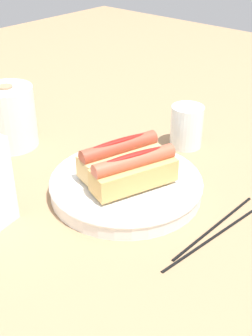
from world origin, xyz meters
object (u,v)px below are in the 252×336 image
(serving_bowl, at_px, (126,185))
(water_glass, at_px, (187,127))
(hotdog_back, at_px, (118,157))
(chopstick_far, at_px, (211,238))
(chopstick_near, at_px, (215,226))
(hotdog_front, at_px, (134,171))
(paper_towel_roll, at_px, (9,117))

(serving_bowl, relative_size, water_glass, 3.04)
(hotdog_back, xyz_separation_m, water_glass, (0.21, -0.00, -0.02))
(water_glass, relative_size, chopstick_far, 0.41)
(water_glass, xyz_separation_m, chopstick_near, (-0.20, -0.20, -0.04))
(hotdog_front, relative_size, hotdog_back, 1.00)
(hotdog_front, xyz_separation_m, water_glass, (0.23, 0.05, -0.02))
(hotdog_front, distance_m, chopstick_near, 0.16)
(hotdog_front, xyz_separation_m, hotdog_back, (0.02, 0.05, 0.00))
(hotdog_front, distance_m, paper_towel_roll, 0.33)
(chopstick_near, relative_size, chopstick_far, 1.00)
(water_glass, xyz_separation_m, paper_towel_roll, (-0.24, 0.28, 0.02))
(serving_bowl, relative_size, paper_towel_roll, 2.04)
(water_glass, distance_m, chopstick_near, 0.29)
(serving_bowl, distance_m, paper_towel_roll, 0.31)
(serving_bowl, xyz_separation_m, water_glass, (0.22, 0.02, 0.03))
(serving_bowl, bearing_deg, chopstick_far, -93.09)
(hotdog_back, distance_m, chopstick_far, 0.22)
(hotdog_back, distance_m, chopstick_near, 0.21)
(hotdog_back, distance_m, water_glass, 0.21)
(paper_towel_roll, xyz_separation_m, chopstick_far, (0.01, -0.49, -0.06))
(serving_bowl, bearing_deg, paper_towel_roll, 93.91)
(hotdog_front, bearing_deg, chopstick_far, -90.45)
(hotdog_back, bearing_deg, paper_towel_roll, 96.04)
(chopstick_near, bearing_deg, paper_towel_roll, 97.02)
(paper_towel_roll, bearing_deg, water_glass, -49.25)
(water_glass, height_order, chopstick_near, water_glass)
(hotdog_front, bearing_deg, water_glass, 12.37)
(serving_bowl, relative_size, hotdog_back, 1.73)
(water_glass, distance_m, paper_towel_roll, 0.37)
(serving_bowl, height_order, hotdog_front, hotdog_front)
(hotdog_front, xyz_separation_m, chopstick_far, (-0.00, -0.16, -0.06))
(hotdog_front, xyz_separation_m, chopstick_near, (0.03, -0.15, -0.06))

